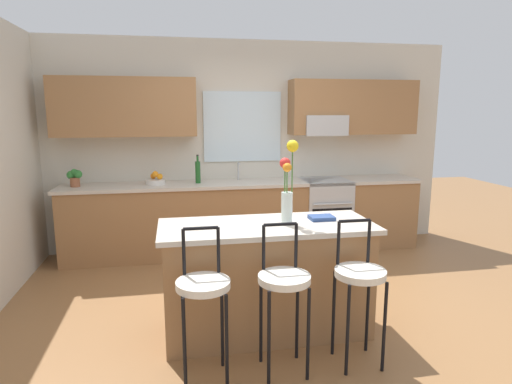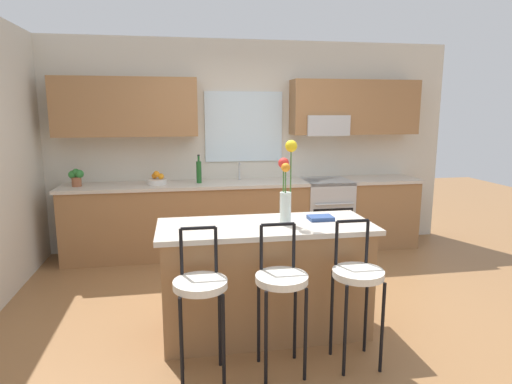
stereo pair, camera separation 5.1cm
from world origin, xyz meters
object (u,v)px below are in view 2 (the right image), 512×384
(flower_vase, at_px, (286,185))
(cookbook, at_px, (321,218))
(oven_range, at_px, (325,214))
(kitchen_island, at_px, (265,278))
(bar_stool_far, at_px, (357,280))
(fruit_bowl_oranges, at_px, (157,180))
(bar_stool_near, at_px, (200,291))
(potted_plant_small, at_px, (76,176))
(bottle_olive_oil, at_px, (199,171))
(bar_stool_middle, at_px, (281,285))

(flower_vase, xyz_separation_m, cookbook, (0.32, 0.09, -0.30))
(oven_range, distance_m, kitchen_island, 2.41)
(flower_vase, bearing_deg, bar_stool_far, -53.02)
(bar_stool_far, height_order, cookbook, bar_stool_far)
(kitchen_island, height_order, fruit_bowl_oranges, fruit_bowl_oranges)
(bar_stool_near, height_order, fruit_bowl_oranges, fruit_bowl_oranges)
(cookbook, xyz_separation_m, potted_plant_small, (-2.35, 2.05, 0.10))
(kitchen_island, height_order, flower_vase, flower_vase)
(kitchen_island, bearing_deg, fruit_bowl_oranges, 114.10)
(kitchen_island, height_order, cookbook, cookbook)
(bar_stool_far, xyz_separation_m, bottle_olive_oil, (-0.98, 2.67, 0.43))
(kitchen_island, xyz_separation_m, flower_vase, (0.16, -0.04, 0.77))
(bar_stool_middle, bearing_deg, bottle_olive_oil, 99.14)
(bar_stool_far, relative_size, cookbook, 5.21)
(bar_stool_middle, relative_size, bar_stool_far, 1.00)
(bar_stool_far, relative_size, flower_vase, 1.56)
(fruit_bowl_oranges, bearing_deg, bottle_olive_oil, -0.36)
(oven_range, xyz_separation_m, bar_stool_far, (-0.67, -2.64, 0.18))
(bar_stool_far, bearing_deg, oven_range, 75.75)
(fruit_bowl_oranges, height_order, potted_plant_small, potted_plant_small)
(flower_vase, distance_m, bottle_olive_oil, 2.23)
(flower_vase, bearing_deg, bar_stool_middle, -106.60)
(flower_vase, height_order, fruit_bowl_oranges, flower_vase)
(oven_range, distance_m, bar_stool_middle, 2.92)
(kitchen_island, height_order, bar_stool_middle, bar_stool_middle)
(cookbook, xyz_separation_m, bottle_olive_oil, (-0.90, 2.05, 0.13))
(bottle_olive_oil, bearing_deg, fruit_bowl_oranges, 179.64)
(cookbook, bearing_deg, flower_vase, -163.50)
(bottle_olive_oil, bearing_deg, bar_stool_far, -69.84)
(cookbook, height_order, fruit_bowl_oranges, fruit_bowl_oranges)
(cookbook, bearing_deg, bar_stool_near, -148.91)
(fruit_bowl_oranges, xyz_separation_m, potted_plant_small, (-0.93, -0.00, 0.07))
(oven_range, distance_m, bar_stool_far, 2.73)
(flower_vase, bearing_deg, fruit_bowl_oranges, 117.12)
(bar_stool_near, distance_m, bottle_olive_oil, 2.71)
(oven_range, relative_size, cookbook, 4.60)
(oven_range, relative_size, kitchen_island, 0.54)
(bar_stool_near, distance_m, potted_plant_small, 3.01)
(kitchen_island, distance_m, fruit_bowl_oranges, 2.37)
(flower_vase, bearing_deg, bar_stool_near, -143.46)
(oven_range, xyz_separation_m, cookbook, (-0.75, -2.03, 0.48))
(bar_stool_middle, distance_m, bar_stool_far, 0.55)
(bar_stool_middle, bearing_deg, bar_stool_far, 0.00)
(potted_plant_small, bearing_deg, bar_stool_middle, -54.87)
(bar_stool_middle, bearing_deg, flower_vase, 73.40)
(oven_range, height_order, cookbook, cookbook)
(kitchen_island, relative_size, potted_plant_small, 8.03)
(cookbook, bearing_deg, fruit_bowl_oranges, 124.61)
(potted_plant_small, bearing_deg, fruit_bowl_oranges, 0.19)
(bar_stool_near, bearing_deg, cookbook, 31.09)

